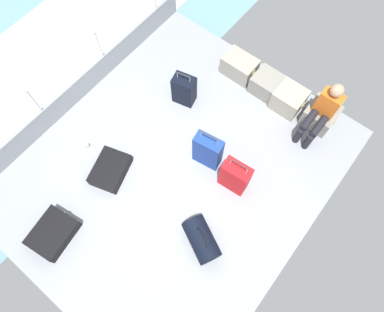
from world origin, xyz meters
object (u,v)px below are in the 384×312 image
at_px(cargo_crate_0, 239,66).
at_px(cargo_crate_1, 267,85).
at_px(suitcase_2, 53,233).
at_px(suitcase_3, 235,177).
at_px(suitcase_1, 184,90).
at_px(passenger_seated, 323,111).
at_px(duffel_bag, 202,239).
at_px(cargo_crate_2, 289,99).
at_px(cargo_crate_3, 320,115).
at_px(paper_cup, 87,145).
at_px(suitcase_0, 208,151).
at_px(suitcase_4, 110,170).

relative_size(cargo_crate_0, cargo_crate_1, 1.13).
distance_m(suitcase_2, suitcase_3, 2.81).
xyz_separation_m(cargo_crate_1, suitcase_1, (-1.01, -1.05, 0.12)).
height_order(passenger_seated, duffel_bag, passenger_seated).
distance_m(cargo_crate_2, cargo_crate_3, 0.58).
distance_m(passenger_seated, suitcase_1, 2.25).
bearing_deg(paper_cup, suitcase_0, 31.73).
height_order(passenger_seated, suitcase_3, passenger_seated).
xyz_separation_m(suitcase_1, suitcase_2, (-0.01, -3.04, -0.19)).
distance_m(cargo_crate_0, suitcase_4, 2.89).
bearing_deg(paper_cup, suitcase_2, -63.20).
relative_size(suitcase_1, suitcase_2, 1.00).
bearing_deg(suitcase_4, paper_cup, 173.18).
relative_size(cargo_crate_3, suitcase_2, 0.72).
bearing_deg(suitcase_2, cargo_crate_1, 75.89).
relative_size(cargo_crate_0, passenger_seated, 0.58).
bearing_deg(cargo_crate_3, suitcase_2, -116.48).
distance_m(cargo_crate_3, duffel_bag, 2.86).
height_order(passenger_seated, suitcase_1, passenger_seated).
relative_size(duffel_bag, paper_cup, 7.18).
relative_size(cargo_crate_1, paper_cup, 5.52).
bearing_deg(duffel_bag, cargo_crate_0, 115.53).
xyz_separation_m(suitcase_1, suitcase_3, (1.59, -0.74, 0.04)).
distance_m(cargo_crate_2, suitcase_2, 4.31).
distance_m(cargo_crate_0, suitcase_3, 2.15).
relative_size(cargo_crate_0, suitcase_3, 0.72).
height_order(cargo_crate_2, duffel_bag, duffel_bag).
relative_size(cargo_crate_2, suitcase_2, 0.72).
xyz_separation_m(passenger_seated, suitcase_1, (-2.04, -0.91, -0.26)).
relative_size(cargo_crate_2, duffel_bag, 0.73).
bearing_deg(cargo_crate_3, cargo_crate_1, -177.63).
distance_m(cargo_crate_1, duffel_bag, 2.90).
distance_m(suitcase_0, suitcase_2, 2.60).
bearing_deg(suitcase_4, cargo_crate_0, 80.82).
xyz_separation_m(suitcase_0, paper_cup, (-1.70, -1.05, -0.31)).
distance_m(suitcase_3, paper_cup, 2.49).
bearing_deg(paper_cup, duffel_bag, -0.90).
distance_m(cargo_crate_1, cargo_crate_2, 0.46).
bearing_deg(cargo_crate_0, suitcase_0, -70.60).
height_order(suitcase_0, suitcase_1, suitcase_0).
relative_size(suitcase_1, suitcase_4, 0.96).
bearing_deg(cargo_crate_0, suitcase_4, -99.18).
xyz_separation_m(suitcase_3, paper_cup, (-2.27, -0.98, -0.29)).
bearing_deg(cargo_crate_1, suitcase_2, -104.11).
bearing_deg(suitcase_3, cargo_crate_2, 93.81).
bearing_deg(cargo_crate_1, suitcase_3, -72.24).
xyz_separation_m(cargo_crate_0, passenger_seated, (1.63, -0.14, 0.37)).
distance_m(cargo_crate_0, paper_cup, 2.98).
relative_size(cargo_crate_3, duffel_bag, 0.72).
xyz_separation_m(cargo_crate_1, duffel_bag, (0.74, -2.81, -0.01)).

